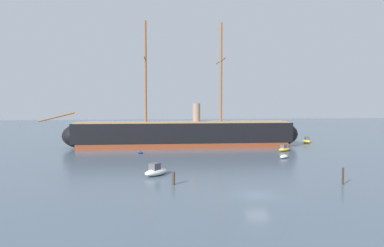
{
  "coord_description": "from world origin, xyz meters",
  "views": [
    {
      "loc": [
        -12.99,
        -38.79,
        10.42
      ],
      "look_at": [
        -2.65,
        35.14,
        6.26
      ],
      "focal_mm": 33.41,
      "sensor_mm": 36.0,
      "label": 1
    }
  ],
  "objects": [
    {
      "name": "ground_plane",
      "position": [
        0.0,
        0.0,
        0.0
      ],
      "size": [
        400.0,
        400.0,
        0.0
      ],
      "primitive_type": "plane",
      "color": "#4C5B6B"
    },
    {
      "name": "tall_ship",
      "position": [
        -3.17,
        46.05,
        3.2
      ],
      "size": [
        61.94,
        12.97,
        29.79
      ],
      "color": "brown",
      "rests_on": "ground"
    },
    {
      "name": "motorboat_foreground_left",
      "position": [
        -11.07,
        12.72,
        0.65
      ],
      "size": [
        4.38,
        4.42,
        1.85
      ],
      "color": "silver",
      "rests_on": "ground"
    },
    {
      "name": "dinghy_mid_right",
      "position": [
        13.85,
        25.87,
        0.33
      ],
      "size": [
        2.79,
        2.77,
        0.65
      ],
      "color": "silver",
      "rests_on": "ground"
    },
    {
      "name": "dinghy_alongside_bow",
      "position": [
        -13.46,
        36.3,
        0.23
      ],
      "size": [
        1.43,
        2.11,
        0.46
      ],
      "color": "#1E284C",
      "rests_on": "ground"
    },
    {
      "name": "motorboat_alongside_stern",
      "position": [
        17.76,
        35.36,
        0.51
      ],
      "size": [
        3.69,
        3.11,
        1.46
      ],
      "color": "gold",
      "rests_on": "ground"
    },
    {
      "name": "dinghy_far_left",
      "position": [
        -29.94,
        56.84,
        0.29
      ],
      "size": [
        2.68,
        1.8,
        0.58
      ],
      "color": "#7FB2D6",
      "rests_on": "ground"
    },
    {
      "name": "motorboat_far_right",
      "position": [
        30.32,
        50.54,
        0.58
      ],
      "size": [
        2.12,
        4.11,
        1.66
      ],
      "color": "gold",
      "rests_on": "ground"
    },
    {
      "name": "sailboat_distant_centre",
      "position": [
        1.87,
        62.91,
        0.55
      ],
      "size": [
        2.34,
        5.24,
        6.59
      ],
      "color": "silver",
      "rests_on": "ground"
    },
    {
      "name": "mooring_piling_nearest",
      "position": [
        -9.06,
        6.49,
        0.83
      ],
      "size": [
        0.38,
        0.38,
        1.66
      ],
      "primitive_type": "cylinder",
      "color": "#423323",
      "rests_on": "ground"
    },
    {
      "name": "mooring_piling_left_pair",
      "position": [
        12.58,
        3.59,
        1.1
      ],
      "size": [
        0.27,
        0.27,
        2.19
      ],
      "primitive_type": "cylinder",
      "color": "#382B1E",
      "rests_on": "ground"
    }
  ]
}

